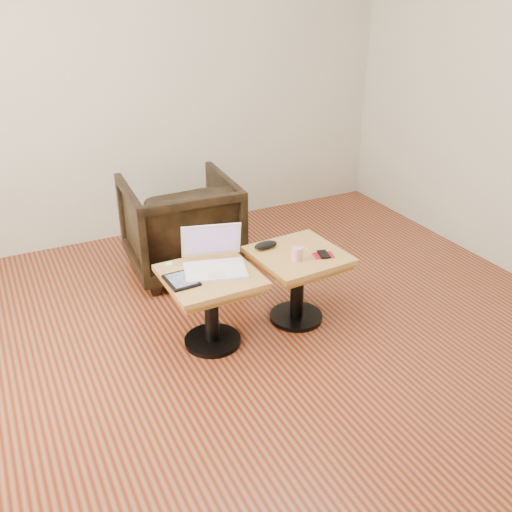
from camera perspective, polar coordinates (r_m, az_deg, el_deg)
name	(u,v)px	position (r m, az deg, el deg)	size (l,w,h in m)	color
room_shell	(270,146)	(2.88, 1.44, 10.96)	(4.52, 4.52, 2.71)	#5C1A0C
side_table_left	(211,292)	(3.49, -4.55, -3.58)	(0.56, 0.56, 0.50)	black
side_table_right	(298,270)	(3.74, 4.21, -1.40)	(0.59, 0.59, 0.50)	black
laptop	(214,261)	(3.47, -4.24, -0.45)	(0.44, 0.42, 0.26)	white
tablet	(181,280)	(3.36, -7.48, -2.43)	(0.18, 0.22, 0.02)	black
charging_adapter	(169,265)	(3.54, -8.70, -0.87)	(0.04, 0.04, 0.02)	white
glasses_case	(266,245)	(3.72, 0.97, 1.09)	(0.16, 0.07, 0.05)	black
striped_cup	(297,254)	(3.56, 4.12, 0.19)	(0.07, 0.07, 0.09)	#DD485C
earbuds_tangle	(302,248)	(3.73, 4.65, 0.76)	(0.08, 0.05, 0.02)	white
phone_on_sleeve	(323,255)	(3.66, 6.77, 0.13)	(0.14, 0.12, 0.02)	maroon
armchair	(180,225)	(4.43, -7.58, 3.12)	(0.80, 0.82, 0.75)	black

